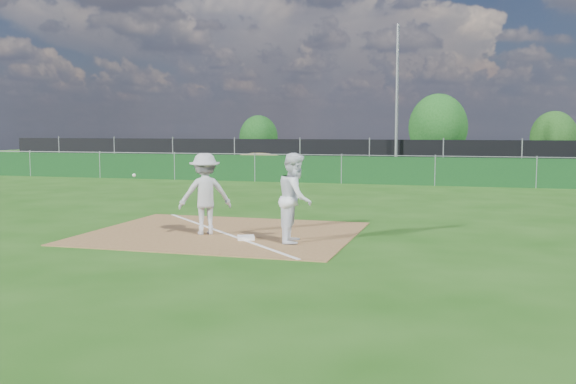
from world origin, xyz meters
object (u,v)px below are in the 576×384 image
object	(u,v)px
play_at_first	(205,194)
car_mid	(337,155)
car_left	(315,154)
car_right	(478,159)
tree_right	(554,137)
tree_left	(259,138)
light_pole	(397,99)
first_base	(246,238)
tree_mid	(438,127)
runner	(295,198)

from	to	relation	value
play_at_first	car_mid	xyz separation A→B (m)	(-2.53, 27.25, -0.21)
play_at_first	car_left	bearing A→B (deg)	98.40
car_right	tree_right	distance (m)	7.96
tree_left	tree_right	world-z (taller)	tree_right
car_right	tree_left	size ratio (longest dim) A/B	1.26
light_pole	car_mid	distance (m)	7.56
first_base	play_at_first	distance (m)	1.48
first_base	tree_left	world-z (taller)	tree_left
first_base	play_at_first	bearing A→B (deg)	159.80
car_right	light_pole	bearing A→B (deg)	156.32
tree_mid	runner	bearing A→B (deg)	-92.15
car_mid	tree_mid	xyz separation A→B (m)	(6.00, 5.78, 1.76)
first_base	tree_mid	distance (m)	33.62
first_base	car_mid	bearing A→B (deg)	97.52
light_pole	tree_mid	xyz separation A→B (m)	(1.66, 11.05, -1.51)
light_pole	car_left	size ratio (longest dim) A/B	1.91
tree_right	car_right	bearing A→B (deg)	-128.00
light_pole	tree_left	world-z (taller)	light_pole
car_mid	tree_mid	bearing A→B (deg)	-53.37
car_mid	car_right	world-z (taller)	car_mid
tree_left	play_at_first	bearing A→B (deg)	-73.52
runner	car_left	bearing A→B (deg)	4.34
car_left	tree_left	size ratio (longest dim) A/B	1.24
car_right	tree_mid	xyz separation A→B (m)	(-2.68, 6.76, 1.86)
tree_mid	first_base	bearing A→B (deg)	-94.02
runner	tree_right	size ratio (longest dim) A/B	0.53
car_left	tree_right	xyz separation A→B (m)	(15.06, 4.92, 1.11)
car_mid	tree_right	distance (m)	14.54
car_right	tree_left	bearing A→B (deg)	91.35
play_at_first	runner	bearing A→B (deg)	-9.68
car_right	tree_left	world-z (taller)	tree_left
runner	tree_left	distance (m)	34.50
car_left	car_right	xyz separation A→B (m)	(10.21, -1.28, -0.09)
tree_left	tree_right	bearing A→B (deg)	1.13
light_pole	runner	bearing A→B (deg)	-88.95
car_mid	tree_right	world-z (taller)	tree_right
play_at_first	light_pole	bearing A→B (deg)	85.32
light_pole	tree_mid	size ratio (longest dim) A/B	1.65
runner	car_mid	size ratio (longest dim) A/B	0.43
play_at_first	tree_right	size ratio (longest dim) A/B	0.67
light_pole	runner	xyz separation A→B (m)	(0.41, -22.37, -3.05)
first_base	play_at_first	size ratio (longest dim) A/B	0.15
first_base	car_left	xyz separation A→B (m)	(-5.18, 27.97, 0.67)
play_at_first	first_base	bearing A→B (deg)	-20.20
runner	tree_mid	xyz separation A→B (m)	(1.25, 33.41, 1.55)
first_base	car_left	world-z (taller)	car_left
car_left	tree_right	world-z (taller)	tree_right
tree_left	runner	bearing A→B (deg)	-70.18
light_pole	tree_left	size ratio (longest dim) A/B	2.36
tree_mid	car_mid	bearing A→B (deg)	-136.06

